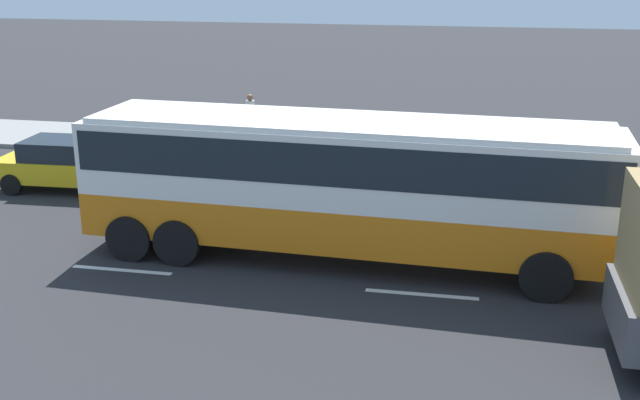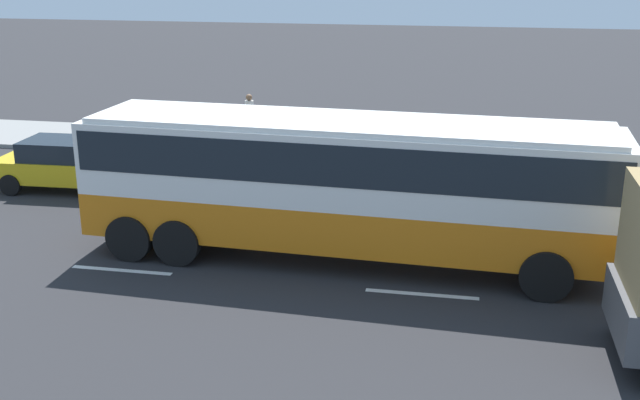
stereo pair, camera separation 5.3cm
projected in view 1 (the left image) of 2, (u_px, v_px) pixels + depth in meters
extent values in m
plane|color=#28282B|center=(374.00, 254.00, 18.67)|extent=(120.00, 120.00, 0.00)
cube|color=gray|center=(409.00, 152.00, 27.82)|extent=(80.00, 4.00, 0.15)
cube|color=white|center=(122.00, 270.00, 17.73)|extent=(2.40, 0.16, 0.01)
cube|color=white|center=(422.00, 294.00, 16.48)|extent=(2.40, 0.16, 0.01)
cube|color=orange|center=(346.00, 217.00, 18.05)|extent=(12.30, 3.15, 1.01)
cube|color=white|center=(346.00, 161.00, 17.64)|extent=(12.30, 3.15, 1.66)
cube|color=black|center=(346.00, 152.00, 17.58)|extent=(12.06, 3.17, 0.91)
cube|color=black|center=(629.00, 175.00, 16.25)|extent=(0.23, 2.39, 1.33)
cube|color=white|center=(347.00, 123.00, 17.37)|extent=(11.81, 2.97, 0.12)
cylinder|color=black|center=(542.00, 235.00, 18.35)|extent=(1.11, 0.35, 1.10)
cylinder|color=black|center=(546.00, 276.00, 16.04)|extent=(1.11, 0.35, 1.10)
cylinder|color=black|center=(216.00, 209.00, 20.20)|extent=(1.11, 0.35, 1.10)
cylinder|color=black|center=(177.00, 242.00, 17.89)|extent=(1.11, 0.35, 1.10)
cylinder|color=black|center=(174.00, 205.00, 20.47)|extent=(1.11, 0.35, 1.10)
cylinder|color=black|center=(130.00, 238.00, 18.16)|extent=(1.11, 0.35, 1.10)
cube|color=gold|center=(72.00, 169.00, 23.54)|extent=(4.43, 1.87, 0.66)
cube|color=black|center=(66.00, 149.00, 23.37)|extent=(2.46, 1.67, 0.58)
cylinder|color=black|center=(131.00, 174.00, 24.18)|extent=(0.65, 0.22, 0.64)
cylinder|color=black|center=(109.00, 189.00, 22.63)|extent=(0.65, 0.22, 0.64)
cylinder|color=black|center=(39.00, 170.00, 24.65)|extent=(0.65, 0.22, 0.64)
cylinder|color=black|center=(12.00, 184.00, 23.10)|extent=(0.65, 0.22, 0.64)
cylinder|color=#38334C|center=(252.00, 130.00, 28.96)|extent=(0.14, 0.14, 0.88)
cylinder|color=#38334C|center=(249.00, 130.00, 28.84)|extent=(0.14, 0.14, 0.88)
cylinder|color=beige|center=(250.00, 109.00, 28.66)|extent=(0.32, 0.32, 0.66)
sphere|color=brown|center=(250.00, 97.00, 28.52)|extent=(0.24, 0.24, 0.24)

